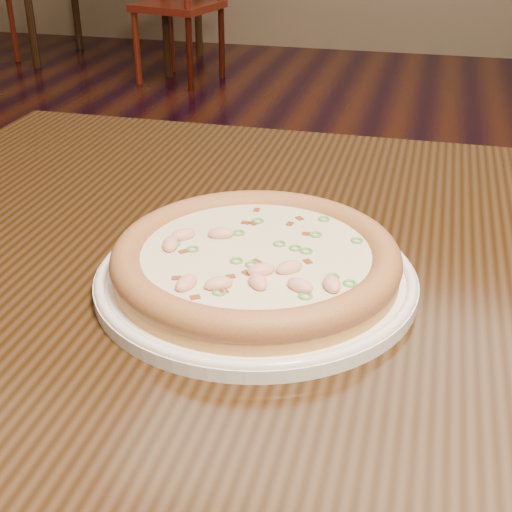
# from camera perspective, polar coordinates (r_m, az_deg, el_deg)

# --- Properties ---
(hero_table) EXTENTS (1.20, 0.80, 0.75)m
(hero_table) POSITION_cam_1_polar(r_m,az_deg,el_deg) (0.73, 10.23, -8.24)
(hero_table) COLOR black
(hero_table) RESTS_ON ground
(plate) EXTENTS (0.29, 0.29, 0.02)m
(plate) POSITION_cam_1_polar(r_m,az_deg,el_deg) (0.65, 0.00, -1.67)
(plate) COLOR white
(plate) RESTS_ON hero_table
(pizza) EXTENTS (0.26, 0.26, 0.03)m
(pizza) POSITION_cam_1_polar(r_m,az_deg,el_deg) (0.64, -0.01, -0.25)
(pizza) COLOR #CF8F46
(pizza) RESTS_ON plate
(chair_b) EXTENTS (0.50, 0.50, 0.95)m
(chair_b) POSITION_cam_1_polar(r_m,az_deg,el_deg) (4.32, -5.61, 19.35)
(chair_b) COLOR #551514
(chair_b) RESTS_ON ground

